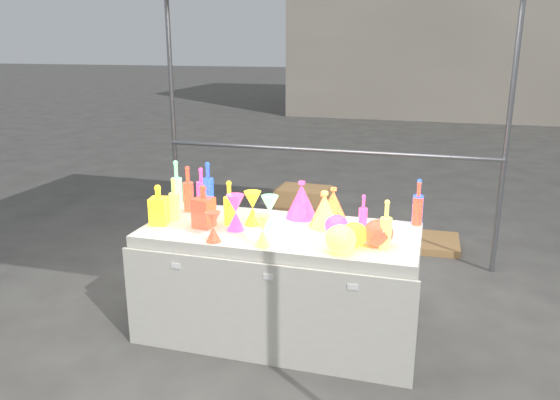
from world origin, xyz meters
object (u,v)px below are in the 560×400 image
(display_table, at_px, (280,282))
(decanter_0, at_px, (159,205))
(cardboard_box_closed, at_px, (303,205))
(globe_0, at_px, (354,236))
(lampshade_0, at_px, (323,210))
(hourglass_0, at_px, (213,227))

(display_table, xyz_separation_m, decanter_0, (-0.81, -0.11, 0.51))
(cardboard_box_closed, bearing_deg, globe_0, -67.16)
(decanter_0, bearing_deg, lampshade_0, 3.92)
(hourglass_0, bearing_deg, globe_0, 11.39)
(lampshade_0, bearing_deg, globe_0, -35.33)
(decanter_0, relative_size, globe_0, 1.69)
(cardboard_box_closed, height_order, globe_0, globe_0)
(hourglass_0, height_order, lampshade_0, lampshade_0)
(decanter_0, xyz_separation_m, hourglass_0, (0.48, -0.22, -0.04))
(hourglass_0, bearing_deg, cardboard_box_closed, 91.62)
(decanter_0, relative_size, hourglass_0, 1.43)
(hourglass_0, distance_m, globe_0, 0.86)
(display_table, height_order, decanter_0, decanter_0)
(globe_0, relative_size, lampshade_0, 0.70)
(cardboard_box_closed, height_order, decanter_0, decanter_0)
(globe_0, xyz_separation_m, lampshade_0, (-0.25, 0.30, 0.05))
(globe_0, distance_m, lampshade_0, 0.39)
(decanter_0, height_order, hourglass_0, decanter_0)
(hourglass_0, height_order, globe_0, hourglass_0)
(cardboard_box_closed, bearing_deg, hourglass_0, -85.58)
(decanter_0, distance_m, lampshade_0, 1.10)
(display_table, height_order, hourglass_0, hourglass_0)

